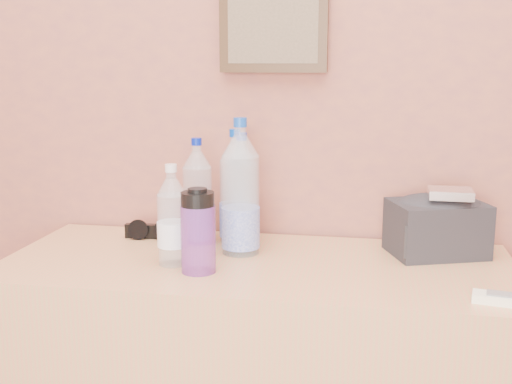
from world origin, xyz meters
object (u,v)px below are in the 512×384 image
at_px(sunglasses, 153,231).
at_px(pet_large_b, 197,197).
at_px(pet_large_c, 242,195).
at_px(toiletry_bag, 437,225).
at_px(pet_large_a, 235,192).
at_px(pet_large_d, 241,194).
at_px(foil_packet, 450,193).
at_px(nalgene_bottle, 198,231).
at_px(ac_remote, 508,300).
at_px(pet_small, 172,221).

bearing_deg(sunglasses, pet_large_b, -10.61).
distance_m(pet_large_c, toiletry_bag, 0.53).
xyz_separation_m(pet_large_a, pet_large_d, (0.04, -0.11, 0.02)).
distance_m(pet_large_d, foil_packet, 0.54).
distance_m(pet_large_d, nalgene_bottle, 0.19).
relative_size(pet_large_b, pet_large_d, 0.82).
xyz_separation_m(ac_remote, toiletry_bag, (-0.12, 0.34, 0.07)).
relative_size(pet_large_a, ac_remote, 2.25).
height_order(pet_large_d, sunglasses, pet_large_d).
height_order(pet_large_b, foil_packet, pet_large_b).
height_order(pet_large_b, ac_remote, pet_large_b).
height_order(pet_large_d, toiletry_bag, pet_large_d).
distance_m(nalgene_bottle, foil_packet, 0.64).
height_order(pet_large_a, foil_packet, pet_large_a).
xyz_separation_m(pet_large_c, pet_small, (-0.13, -0.22, -0.03)).
distance_m(sunglasses, foil_packet, 0.82).
xyz_separation_m(pet_large_b, foil_packet, (0.67, -0.02, 0.04)).
bearing_deg(pet_large_a, foil_packet, -5.82).
bearing_deg(pet_large_b, foil_packet, -2.07).
height_order(sunglasses, toiletry_bag, toiletry_bag).
xyz_separation_m(pet_large_b, nalgene_bottle, (0.07, -0.25, -0.03)).
xyz_separation_m(nalgene_bottle, sunglasses, (-0.21, 0.26, -0.08)).
bearing_deg(pet_large_a, toiletry_bag, -3.03).
height_order(pet_small, ac_remote, pet_small).
bearing_deg(pet_large_c, pet_small, -120.74).
distance_m(pet_large_d, ac_remote, 0.69).
relative_size(pet_large_a, toiletry_bag, 1.36).
relative_size(pet_large_a, sunglasses, 1.99).
distance_m(pet_small, toiletry_bag, 0.69).
distance_m(toiletry_bag, foil_packet, 0.10).
relative_size(pet_large_c, toiletry_bag, 1.32).
bearing_deg(pet_large_c, toiletry_bag, -1.43).
xyz_separation_m(pet_large_a, foil_packet, (0.57, -0.06, 0.03)).
height_order(pet_large_c, pet_large_d, pet_large_d).
bearing_deg(pet_large_c, pet_large_d, -80.15).
bearing_deg(pet_large_a, pet_large_c, -36.08).
xyz_separation_m(pet_large_a, pet_large_c, (0.02, -0.02, -0.00)).
xyz_separation_m(pet_large_a, sunglasses, (-0.24, -0.02, -0.12)).
height_order(pet_large_d, foil_packet, pet_large_d).
xyz_separation_m(pet_small, ac_remote, (0.77, -0.13, -0.10)).
relative_size(pet_large_b, pet_large_c, 0.95).
relative_size(pet_large_a, pet_large_d, 0.89).
xyz_separation_m(pet_large_d, sunglasses, (-0.28, 0.09, -0.14)).
xyz_separation_m(pet_large_d, ac_remote, (0.62, -0.26, -0.15)).
distance_m(sunglasses, ac_remote, 0.97).
xyz_separation_m(pet_large_b, sunglasses, (-0.14, 0.02, -0.11)).
xyz_separation_m(sunglasses, foil_packet, (0.81, -0.04, 0.15)).
xyz_separation_m(pet_large_b, pet_large_c, (0.12, 0.02, 0.01)).
height_order(pet_large_b, pet_large_d, pet_large_d).
bearing_deg(pet_large_d, ac_remote, -22.62).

